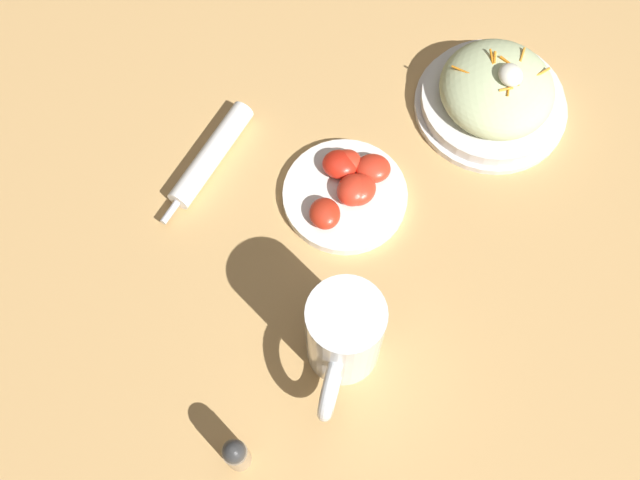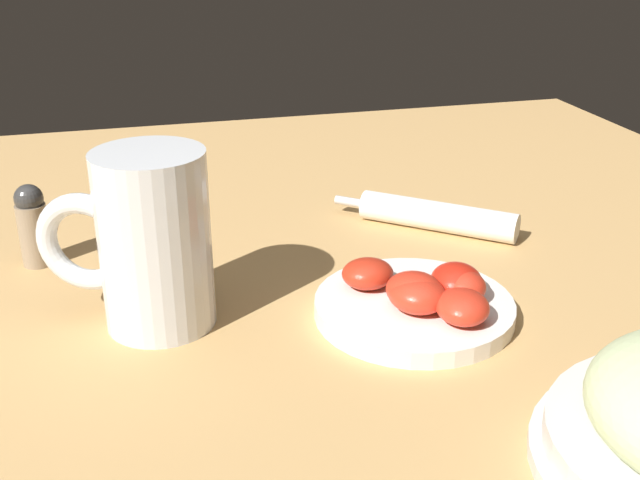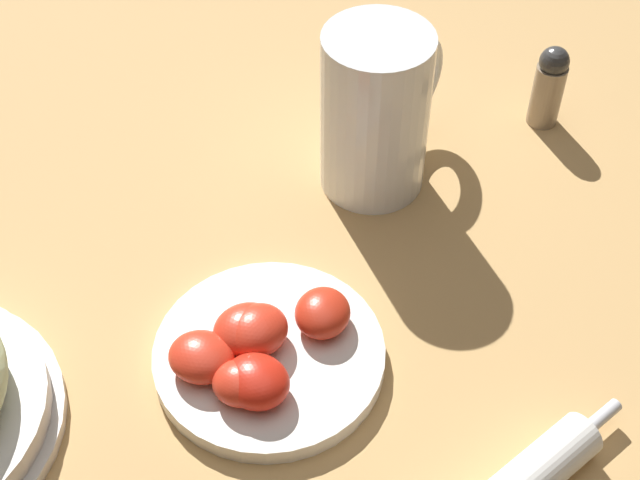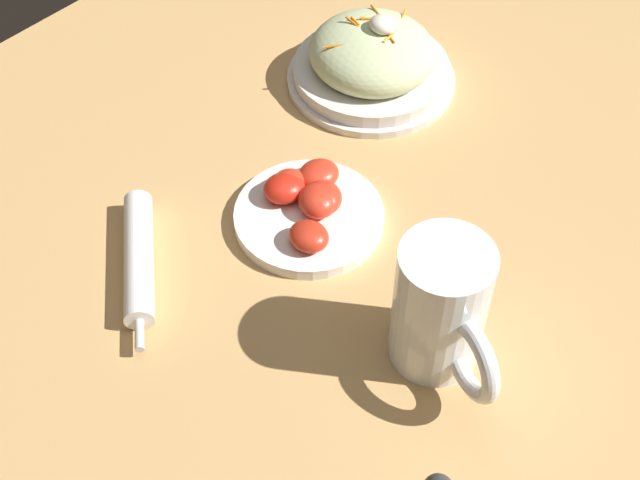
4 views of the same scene
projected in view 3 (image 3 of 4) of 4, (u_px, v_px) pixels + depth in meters
ground_plane at (297, 217)px, 0.81m from camera, size 1.43×1.43×0.00m
beer_mug at (377, 119)px, 0.80m from camera, size 0.15×0.10×0.16m
tomato_plate at (263, 352)px, 0.69m from camera, size 0.18×0.18×0.05m
salt_shaker at (549, 85)px, 0.87m from camera, size 0.03×0.03×0.09m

